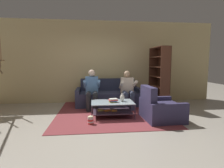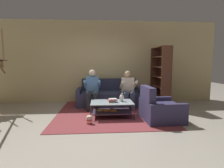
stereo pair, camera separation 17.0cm
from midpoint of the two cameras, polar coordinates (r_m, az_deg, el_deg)
name	(u,v)px [view 2 (the right image)]	position (r m, az deg, el deg)	size (l,w,h in m)	color
ground	(102,124)	(4.18, -2.01, -12.83)	(16.80, 16.80, 0.00)	#A69F91
back_partition	(101,62)	(6.40, -2.89, 7.17)	(8.40, 0.12, 2.90)	#D0BA83
couch	(109,96)	(5.93, -0.03, -4.01)	(2.14, 0.89, 0.87)	#313651
person_seated_left	(92,88)	(5.34, -5.53, -1.21)	(0.50, 0.58, 1.21)	#272B2E
person_seated_right	(128,88)	(5.42, 6.19, -1.29)	(0.50, 0.58, 1.17)	#394057
coffee_table	(111,107)	(4.63, 0.88, -7.43)	(1.09, 0.69, 0.40)	#A8BBC2
area_rug	(111,111)	(5.22, 0.52, -8.76)	(3.00, 3.30, 0.01)	brown
vase	(122,98)	(4.62, 4.26, -4.50)	(0.12, 0.12, 0.21)	silver
book_stack	(113,100)	(4.54, 1.28, -5.38)	(0.24, 0.20, 0.09)	gold
bookshelf	(161,82)	(6.01, 16.44, 0.48)	(0.37, 1.02, 1.93)	#532D1F
armchair	(160,110)	(4.52, 16.33, -8.04)	(0.93, 0.99, 0.85)	#332E50
popcorn_tub	(89,120)	(4.15, -6.28, -11.54)	(0.13, 0.13, 0.20)	red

